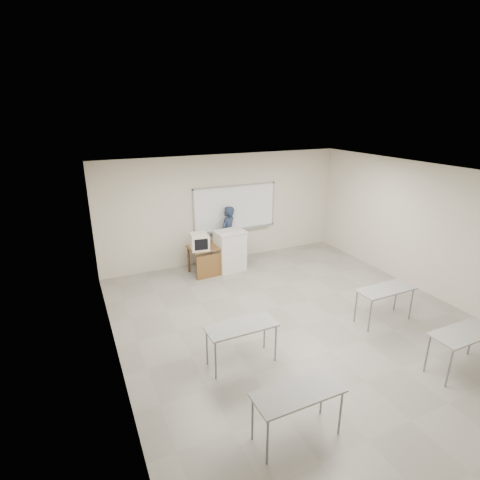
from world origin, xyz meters
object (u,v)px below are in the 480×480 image
laptop (230,242)px  mouse (224,245)px  keyboard (226,233)px  crt_monitor (199,242)px  podium (230,251)px  presenter (228,234)px  whiteboard (235,208)px  instructor_desk (216,254)px

laptop → mouse: size_ratio=3.11×
mouse → keyboard: 0.35m
crt_monitor → mouse: size_ratio=5.05×
podium → crt_monitor: size_ratio=2.24×
crt_monitor → keyboard: (0.71, -0.09, 0.17)m
podium → presenter: (0.21, 0.63, 0.25)m
podium → mouse: (-0.21, -0.10, 0.21)m
whiteboard → crt_monitor: size_ratio=5.04×
presenter → instructor_desk: bearing=9.1°
instructor_desk → mouse: mouse is taller
keyboard → presenter: bearing=45.8°
podium → presenter: 0.71m
keyboard → whiteboard: bearing=35.4°
instructor_desk → podium: podium is taller
laptop → keyboard: 0.35m
whiteboard → keyboard: size_ratio=6.04×
whiteboard → podium: bearing=-123.1°
laptop → presenter: bearing=67.0°
podium → keyboard: (-0.15, -0.12, 0.56)m
laptop → mouse: laptop is taller
crt_monitor → laptop: size_ratio=1.62×
laptop → whiteboard: bearing=52.9°
podium → laptop: (-0.01, -0.03, 0.25)m
laptop → podium: bearing=70.3°
crt_monitor → mouse: 0.68m
podium → keyboard: bearing=-146.7°
whiteboard → laptop: bearing=-122.5°
instructor_desk → mouse: size_ratio=14.03×
instructor_desk → podium: 0.41m
whiteboard → podium: whiteboard is taller
keyboard → presenter: size_ratio=0.26×
crt_monitor → keyboard: bearing=-0.4°
instructor_desk → crt_monitor: size_ratio=2.78×
mouse → keyboard: keyboard is taller
laptop → presenter: 0.70m
mouse → presenter: (0.42, 0.73, 0.03)m
presenter → laptop: bearing=34.6°
keyboard → podium: bearing=20.2°
instructor_desk → podium: size_ratio=1.24×
mouse → instructor_desk: bearing=136.1°
whiteboard → mouse: bearing=-129.1°
presenter → podium: bearing=34.5°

